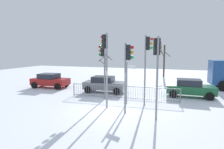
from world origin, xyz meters
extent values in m
plane|color=white|center=(0.00, 0.00, 0.00)|extent=(60.00, 60.00, 0.00)
cylinder|color=slate|center=(-0.42, 0.62, 2.48)|extent=(0.11, 0.11, 4.97)
cube|color=black|center=(-0.58, 0.68, 4.42)|extent=(0.32, 0.38, 0.90)
sphere|color=red|center=(-0.81, 0.77, 4.72)|extent=(0.20, 0.20, 0.20)
sphere|color=orange|center=(-0.81, 0.77, 4.42)|extent=(0.20, 0.20, 0.20)
sphere|color=green|center=(-0.81, 0.77, 4.12)|extent=(0.20, 0.20, 0.20)
cylinder|color=slate|center=(1.04, -0.12, 2.14)|extent=(0.11, 0.11, 4.27)
cube|color=black|center=(1.18, -0.04, 3.72)|extent=(0.34, 0.39, 0.90)
sphere|color=red|center=(1.41, 0.07, 4.02)|extent=(0.20, 0.20, 0.20)
sphere|color=orange|center=(1.41, 0.07, 3.72)|extent=(0.20, 0.20, 0.20)
sphere|color=green|center=(1.41, 0.07, 3.42)|extent=(0.20, 0.20, 0.20)
cylinder|color=slate|center=(1.86, 2.14, 2.44)|extent=(0.11, 0.11, 4.87)
cube|color=black|center=(2.02, 2.18, 4.32)|extent=(0.29, 0.36, 0.90)
sphere|color=red|center=(2.26, 2.24, 4.62)|extent=(0.20, 0.20, 0.20)
sphere|color=orange|center=(2.26, 2.24, 4.32)|extent=(0.20, 0.20, 0.20)
sphere|color=green|center=(2.26, 2.24, 4.02)|extent=(0.20, 0.20, 0.20)
cylinder|color=slate|center=(-1.42, 2.79, 2.19)|extent=(0.11, 0.11, 4.39)
cube|color=black|center=(-1.58, 2.80, 3.84)|extent=(0.24, 0.33, 0.90)
sphere|color=red|center=(-1.83, 2.81, 4.14)|extent=(0.20, 0.20, 0.20)
sphere|color=orange|center=(-1.83, 2.81, 3.84)|extent=(0.20, 0.20, 0.20)
sphere|color=green|center=(-1.83, 2.81, 3.54)|extent=(0.20, 0.20, 0.20)
cylinder|color=slate|center=(2.96, -0.68, 2.29)|extent=(0.11, 0.11, 4.59)
cube|color=black|center=(2.88, -0.53, 4.04)|extent=(0.39, 0.34, 0.90)
sphere|color=red|center=(2.77, -0.31, 4.34)|extent=(0.20, 0.20, 0.20)
sphere|color=orange|center=(2.77, -0.31, 4.04)|extent=(0.20, 0.20, 0.20)
sphere|color=green|center=(2.77, -0.31, 3.74)|extent=(0.20, 0.20, 0.20)
cylinder|color=slate|center=(0.59, 1.98, 1.52)|extent=(0.09, 0.09, 3.05)
cube|color=white|center=(0.96, 1.83, 2.70)|extent=(0.66, 0.30, 0.22)
cube|color=slate|center=(-0.01, 3.21, 1.05)|extent=(8.61, 0.52, 0.04)
cube|color=slate|center=(-0.01, 3.21, 0.12)|extent=(8.61, 0.52, 0.04)
cylinder|color=slate|center=(-4.22, 2.98, 0.53)|extent=(0.02, 0.02, 1.05)
cylinder|color=slate|center=(-4.04, 2.99, 0.53)|extent=(0.02, 0.02, 1.05)
cylinder|color=slate|center=(-3.86, 3.00, 0.53)|extent=(0.02, 0.02, 1.05)
cylinder|color=slate|center=(-3.68, 3.01, 0.53)|extent=(0.02, 0.02, 1.05)
cylinder|color=slate|center=(-3.50, 3.02, 0.53)|extent=(0.02, 0.02, 1.05)
cylinder|color=slate|center=(-3.32, 3.03, 0.53)|extent=(0.02, 0.02, 1.05)
cylinder|color=slate|center=(-3.14, 3.04, 0.53)|extent=(0.02, 0.02, 1.05)
cylinder|color=slate|center=(-2.96, 3.05, 0.53)|extent=(0.02, 0.02, 1.05)
cylinder|color=slate|center=(-2.79, 3.06, 0.53)|extent=(0.02, 0.02, 1.05)
cylinder|color=slate|center=(-2.61, 3.07, 0.53)|extent=(0.02, 0.02, 1.05)
cylinder|color=slate|center=(-2.43, 3.08, 0.53)|extent=(0.02, 0.02, 1.05)
cylinder|color=slate|center=(-2.25, 3.09, 0.53)|extent=(0.02, 0.02, 1.05)
cylinder|color=slate|center=(-2.07, 3.10, 0.53)|extent=(0.02, 0.02, 1.05)
cylinder|color=slate|center=(-1.89, 3.11, 0.53)|extent=(0.02, 0.02, 1.05)
cylinder|color=slate|center=(-1.71, 3.12, 0.53)|extent=(0.02, 0.02, 1.05)
cylinder|color=slate|center=(-1.53, 3.13, 0.53)|extent=(0.02, 0.02, 1.05)
cylinder|color=slate|center=(-1.35, 3.14, 0.53)|extent=(0.02, 0.02, 1.05)
cylinder|color=slate|center=(-1.17, 3.15, 0.53)|extent=(0.02, 0.02, 1.05)
cylinder|color=slate|center=(-0.99, 3.16, 0.53)|extent=(0.02, 0.02, 1.05)
cylinder|color=slate|center=(-0.81, 3.17, 0.53)|extent=(0.02, 0.02, 1.05)
cylinder|color=slate|center=(-0.63, 3.18, 0.53)|extent=(0.02, 0.02, 1.05)
cylinder|color=slate|center=(-0.45, 3.19, 0.53)|extent=(0.02, 0.02, 1.05)
cylinder|color=slate|center=(-0.28, 3.20, 0.53)|extent=(0.02, 0.02, 1.05)
cylinder|color=slate|center=(-0.10, 3.21, 0.53)|extent=(0.02, 0.02, 1.05)
cylinder|color=slate|center=(0.08, 3.22, 0.53)|extent=(0.02, 0.02, 1.05)
cylinder|color=slate|center=(0.26, 3.23, 0.53)|extent=(0.02, 0.02, 1.05)
cylinder|color=slate|center=(0.44, 3.24, 0.53)|extent=(0.02, 0.02, 1.05)
cylinder|color=slate|center=(0.62, 3.25, 0.53)|extent=(0.02, 0.02, 1.05)
cylinder|color=slate|center=(0.80, 3.26, 0.53)|extent=(0.02, 0.02, 1.05)
cylinder|color=slate|center=(0.98, 3.27, 0.53)|extent=(0.02, 0.02, 1.05)
cylinder|color=slate|center=(1.16, 3.28, 0.53)|extent=(0.02, 0.02, 1.05)
cylinder|color=slate|center=(1.34, 3.29, 0.53)|extent=(0.02, 0.02, 1.05)
cylinder|color=slate|center=(1.52, 3.30, 0.53)|extent=(0.02, 0.02, 1.05)
cylinder|color=slate|center=(1.70, 3.31, 0.53)|extent=(0.02, 0.02, 1.05)
cylinder|color=slate|center=(1.88, 3.31, 0.53)|extent=(0.02, 0.02, 1.05)
cylinder|color=slate|center=(2.06, 3.32, 0.53)|extent=(0.02, 0.02, 1.05)
cylinder|color=slate|center=(2.23, 3.33, 0.53)|extent=(0.02, 0.02, 1.05)
cylinder|color=slate|center=(2.41, 3.34, 0.53)|extent=(0.02, 0.02, 1.05)
cylinder|color=slate|center=(2.59, 3.35, 0.53)|extent=(0.02, 0.02, 1.05)
cylinder|color=slate|center=(2.77, 3.36, 0.53)|extent=(0.02, 0.02, 1.05)
cylinder|color=slate|center=(2.95, 3.37, 0.53)|extent=(0.02, 0.02, 1.05)
cylinder|color=slate|center=(3.13, 3.38, 0.53)|extent=(0.02, 0.02, 1.05)
cylinder|color=slate|center=(3.31, 3.39, 0.53)|extent=(0.02, 0.02, 1.05)
cylinder|color=slate|center=(3.49, 3.40, 0.53)|extent=(0.02, 0.02, 1.05)
cylinder|color=slate|center=(3.67, 3.41, 0.53)|extent=(0.02, 0.02, 1.05)
cylinder|color=slate|center=(3.85, 3.42, 0.53)|extent=(0.02, 0.02, 1.05)
cylinder|color=slate|center=(4.03, 3.43, 0.53)|extent=(0.02, 0.02, 1.05)
cylinder|color=slate|center=(4.21, 3.44, 0.53)|extent=(0.02, 0.02, 1.05)
cylinder|color=slate|center=(-4.31, 2.97, 0.53)|extent=(0.06, 0.06, 1.05)
cylinder|color=slate|center=(4.30, 3.45, 0.53)|extent=(0.06, 0.06, 1.05)
cube|color=slate|center=(-2.33, 5.17, 0.65)|extent=(3.90, 1.94, 0.65)
cube|color=#1E232D|center=(-2.48, 5.17, 1.20)|extent=(1.99, 1.62, 0.55)
cylinder|color=black|center=(-1.03, 6.11, 0.32)|extent=(0.65, 0.26, 0.64)
cylinder|color=black|center=(-0.93, 4.41, 0.32)|extent=(0.65, 0.26, 0.64)
cylinder|color=black|center=(-3.73, 5.94, 0.32)|extent=(0.65, 0.26, 0.64)
cylinder|color=black|center=(-3.62, 4.24, 0.32)|extent=(0.65, 0.26, 0.64)
cube|color=#195933|center=(5.10, 5.78, 0.65)|extent=(3.82, 1.74, 0.65)
cube|color=#1E232D|center=(4.95, 5.78, 1.20)|extent=(1.92, 1.52, 0.55)
cylinder|color=black|center=(6.44, 6.65, 0.32)|extent=(0.64, 0.23, 0.64)
cylinder|color=black|center=(6.46, 4.95, 0.32)|extent=(0.64, 0.23, 0.64)
cylinder|color=black|center=(3.74, 6.62, 0.32)|extent=(0.64, 0.23, 0.64)
cylinder|color=black|center=(3.76, 4.92, 0.32)|extent=(0.64, 0.23, 0.64)
cube|color=maroon|center=(-8.51, 5.42, 0.65)|extent=(3.89, 1.91, 0.65)
cube|color=#1E232D|center=(-8.66, 5.41, 1.20)|extent=(1.98, 1.61, 0.55)
cylinder|color=black|center=(-7.21, 6.34, 0.32)|extent=(0.65, 0.26, 0.64)
cylinder|color=black|center=(-7.12, 4.65, 0.32)|extent=(0.65, 0.26, 0.64)
cylinder|color=black|center=(-9.91, 6.19, 0.32)|extent=(0.65, 0.26, 0.64)
cylinder|color=black|center=(-9.81, 4.49, 0.32)|extent=(0.65, 0.26, 0.64)
cube|color=navy|center=(8.18, 10.33, 1.70)|extent=(2.12, 2.41, 2.40)
cylinder|color=black|center=(8.25, 9.13, 0.50)|extent=(1.02, 0.35, 1.00)
cylinder|color=black|center=(8.12, 11.53, 0.50)|extent=(1.02, 0.35, 1.00)
cylinder|color=#473828|center=(-5.58, 13.66, 1.76)|extent=(0.21, 0.21, 3.51)
cylinder|color=#473828|center=(-4.92, 13.34, 3.05)|extent=(0.73, 1.39, 1.10)
cylinder|color=#473828|center=(-5.33, 14.04, 2.78)|extent=(0.84, 0.57, 0.56)
cylinder|color=#473828|center=(-5.86, 13.21, 2.34)|extent=(0.97, 0.64, 0.65)
cylinder|color=#473828|center=(-6.05, 14.12, 2.85)|extent=(1.01, 1.02, 1.13)
cylinder|color=#473828|center=(2.19, 17.78, 2.35)|extent=(0.24, 0.24, 4.69)
cylinder|color=#473828|center=(1.71, 17.68, 4.70)|extent=(0.29, 1.05, 0.95)
cylinder|color=#473828|center=(1.69, 17.54, 4.19)|extent=(0.59, 1.10, 1.31)
cylinder|color=#473828|center=(2.64, 17.40, 3.37)|extent=(0.86, 0.98, 0.78)
cylinder|color=#473828|center=(1.74, 17.32, 3.73)|extent=(1.01, 1.02, 1.36)
camera|label=1|loc=(3.90, -10.99, 3.81)|focal=30.30mm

